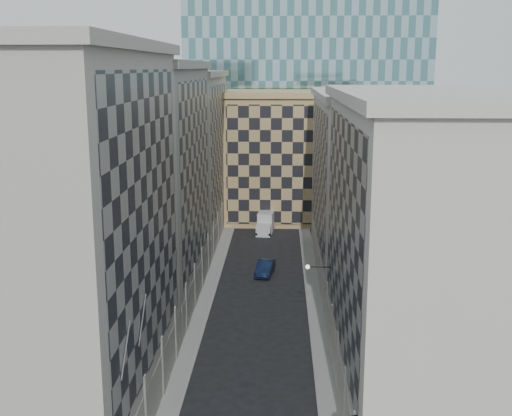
# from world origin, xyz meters

# --- Properties ---
(sidewalk_west) EXTENTS (1.50, 100.00, 0.15)m
(sidewalk_west) POSITION_xyz_m (-5.25, 30.00, 0.07)
(sidewalk_west) COLOR gray
(sidewalk_west) RESTS_ON ground
(sidewalk_east) EXTENTS (1.50, 100.00, 0.15)m
(sidewalk_east) POSITION_xyz_m (5.25, 30.00, 0.07)
(sidewalk_east) COLOR gray
(sidewalk_east) RESTS_ON ground
(bldg_left_a) EXTENTS (10.80, 22.80, 23.70)m
(bldg_left_a) POSITION_xyz_m (-10.88, 11.00, 11.82)
(bldg_left_a) COLOR #A5A194
(bldg_left_a) RESTS_ON ground
(bldg_left_b) EXTENTS (10.80, 22.80, 22.70)m
(bldg_left_b) POSITION_xyz_m (-10.88, 33.00, 11.32)
(bldg_left_b) COLOR gray
(bldg_left_b) RESTS_ON ground
(bldg_left_c) EXTENTS (10.80, 22.80, 21.70)m
(bldg_left_c) POSITION_xyz_m (-10.88, 55.00, 10.83)
(bldg_left_c) COLOR #A5A194
(bldg_left_c) RESTS_ON ground
(bldg_right_a) EXTENTS (10.80, 26.80, 20.70)m
(bldg_right_a) POSITION_xyz_m (10.88, 15.00, 10.32)
(bldg_right_a) COLOR #BCB7AC
(bldg_right_a) RESTS_ON ground
(bldg_right_b) EXTENTS (10.80, 28.80, 19.70)m
(bldg_right_b) POSITION_xyz_m (10.89, 42.00, 9.85)
(bldg_right_b) COLOR #BCB7AC
(bldg_right_b) RESTS_ON ground
(tan_block) EXTENTS (16.80, 14.80, 18.80)m
(tan_block) POSITION_xyz_m (2.00, 67.90, 9.44)
(tan_block) COLOR tan
(tan_block) RESTS_ON ground
(church_tower) EXTENTS (7.20, 7.20, 51.50)m
(church_tower) POSITION_xyz_m (0.00, 82.00, 26.95)
(church_tower) COLOR #2D2923
(church_tower) RESTS_ON ground
(flagpoles_left) EXTENTS (0.10, 6.33, 2.33)m
(flagpoles_left) POSITION_xyz_m (-5.90, 6.00, 8.00)
(flagpoles_left) COLOR gray
(flagpoles_left) RESTS_ON ground
(bracket_lamp) EXTENTS (1.98, 0.36, 0.36)m
(bracket_lamp) POSITION_xyz_m (4.38, 24.00, 6.20)
(bracket_lamp) COLOR black
(bracket_lamp) RESTS_ON ground
(box_truck) EXTENTS (2.48, 5.14, 2.73)m
(box_truck) POSITION_xyz_m (-0.15, 58.87, 1.19)
(box_truck) COLOR beige
(box_truck) RESTS_ON ground
(dark_car) EXTENTS (2.27, 4.89, 1.55)m
(dark_car) POSITION_xyz_m (0.30, 40.61, 0.78)
(dark_car) COLOR #0D1832
(dark_car) RESTS_ON ground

